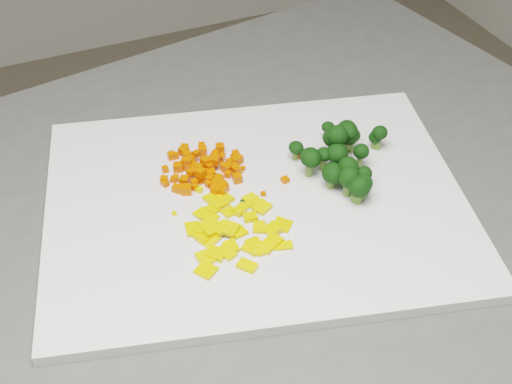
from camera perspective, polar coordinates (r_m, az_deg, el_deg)
name	(u,v)px	position (r m, az deg, el deg)	size (l,w,h in m)	color
cutting_board	(256,203)	(0.85, 0.00, -0.85)	(0.49, 0.38, 0.01)	silver
carrot_pile	(204,162)	(0.87, -4.18, 2.43)	(0.11, 0.11, 0.03)	#DF4002
pepper_pile	(230,228)	(0.79, -2.09, -2.92)	(0.13, 0.13, 0.02)	#E6B60C
broccoli_pile	(344,149)	(0.87, 7.05, 3.44)	(0.13, 0.13, 0.06)	black
carrot_cube_0	(187,190)	(0.85, -5.56, 0.19)	(0.01, 0.01, 0.01)	#DF4002
carrot_cube_1	(215,154)	(0.89, -3.27, 3.09)	(0.01, 0.01, 0.01)	#DF4002
carrot_cube_2	(182,168)	(0.88, -5.95, 1.96)	(0.01, 0.01, 0.01)	#DF4002
carrot_cube_3	(198,171)	(0.88, -4.63, 1.68)	(0.01, 0.01, 0.01)	#DF4002
carrot_cube_4	(185,149)	(0.91, -5.74, 3.48)	(0.01, 0.01, 0.01)	#DF4002
carrot_cube_5	(195,187)	(0.85, -4.90, 0.40)	(0.01, 0.01, 0.01)	#DF4002
carrot_cube_6	(194,172)	(0.86, -5.00, 1.64)	(0.01, 0.01, 0.01)	#DF4002
carrot_cube_7	(237,178)	(0.86, -1.51, 1.11)	(0.01, 0.01, 0.01)	#DF4002
carrot_cube_8	(191,158)	(0.90, -5.22, 2.75)	(0.01, 0.01, 0.01)	#DF4002
carrot_cube_9	(204,161)	(0.88, -4.16, 2.46)	(0.01, 0.01, 0.01)	#DF4002
carrot_cube_10	(164,180)	(0.87, -7.36, 0.97)	(0.01, 0.01, 0.01)	#DF4002
carrot_cube_11	(203,151)	(0.91, -4.30, 3.29)	(0.01, 0.01, 0.01)	#DF4002
carrot_cube_12	(206,161)	(0.87, -4.00, 2.46)	(0.01, 0.01, 0.01)	#DF4002
carrot_cube_13	(234,156)	(0.90, -1.77, 2.86)	(0.01, 0.01, 0.01)	#DF4002
carrot_cube_14	(219,179)	(0.86, -3.01, 1.06)	(0.01, 0.01, 0.01)	#DF4002
carrot_cube_15	(165,183)	(0.86, -7.26, 0.69)	(0.01, 0.01, 0.01)	#DF4002
carrot_cube_16	(223,166)	(0.88, -2.63, 2.07)	(0.01, 0.01, 0.01)	#DF4002
carrot_cube_17	(218,185)	(0.85, -3.09, 0.55)	(0.01, 0.01, 0.01)	#DF4002
carrot_cube_18	(221,158)	(0.89, -2.84, 2.76)	(0.01, 0.01, 0.01)	#DF4002
carrot_cube_19	(190,160)	(0.89, -5.33, 2.58)	(0.01, 0.01, 0.01)	#DF4002
carrot_cube_20	(217,158)	(0.90, -3.13, 2.77)	(0.01, 0.01, 0.01)	#DF4002
carrot_cube_21	(209,184)	(0.86, -3.80, 0.63)	(0.01, 0.01, 0.01)	#DF4002
carrot_cube_22	(238,159)	(0.89, -1.45, 2.62)	(0.01, 0.01, 0.01)	#DF4002
carrot_cube_23	(184,181)	(0.86, -5.75, 0.89)	(0.01, 0.01, 0.01)	#DF4002
carrot_cube_24	(211,174)	(0.87, -3.62, 1.44)	(0.01, 0.01, 0.01)	#DF4002
carrot_cube_25	(235,155)	(0.90, -1.67, 2.95)	(0.01, 0.01, 0.01)	#DF4002
carrot_cube_26	(229,166)	(0.88, -2.20, 2.07)	(0.01, 0.01, 0.01)	#DF4002
carrot_cube_27	(215,189)	(0.85, -3.27, 0.28)	(0.01, 0.01, 0.01)	#DF4002
carrot_cube_28	(209,166)	(0.87, -3.78, 2.09)	(0.01, 0.01, 0.01)	#DF4002
carrot_cube_29	(178,167)	(0.88, -6.27, 1.98)	(0.01, 0.01, 0.01)	#DF4002
carrot_cube_30	(184,161)	(0.89, -5.77, 2.46)	(0.01, 0.01, 0.01)	#DF4002
carrot_cube_31	(215,157)	(0.88, -3.29, 2.83)	(0.01, 0.01, 0.01)	#DF4002
carrot_cube_32	(209,179)	(0.86, -3.78, 1.05)	(0.01, 0.01, 0.01)	#DF4002
carrot_cube_33	(223,186)	(0.85, -2.64, 0.46)	(0.01, 0.01, 0.01)	#DF4002
carrot_cube_34	(201,145)	(0.92, -4.41, 3.75)	(0.01, 0.01, 0.01)	#DF4002
carrot_cube_35	(203,151)	(0.91, -4.29, 3.30)	(0.01, 0.01, 0.01)	#DF4002
carrot_cube_36	(227,168)	(0.88, -2.33, 1.93)	(0.01, 0.01, 0.01)	#DF4002
carrot_cube_37	(202,146)	(0.92, -4.35, 3.69)	(0.01, 0.01, 0.01)	#DF4002
carrot_cube_38	(220,148)	(0.91, -2.91, 3.51)	(0.01, 0.01, 0.01)	#DF4002
carrot_cube_39	(233,162)	(0.89, -1.83, 2.41)	(0.01, 0.01, 0.01)	#DF4002
carrot_cube_40	(236,154)	(0.90, -1.64, 3.09)	(0.01, 0.01, 0.01)	#DF4002
carrot_cube_41	(198,168)	(0.87, -4.63, 1.95)	(0.01, 0.01, 0.01)	#DF4002
carrot_cube_42	(211,161)	(0.89, -3.61, 2.50)	(0.01, 0.01, 0.01)	#DF4002
carrot_cube_43	(228,174)	(0.87, -2.24, 1.41)	(0.01, 0.01, 0.01)	#DF4002
carrot_cube_44	(216,190)	(0.85, -3.21, 0.15)	(0.01, 0.01, 0.01)	#DF4002
carrot_cube_45	(184,151)	(0.91, -5.82, 3.28)	(0.01, 0.01, 0.01)	#DF4002
carrot_cube_46	(171,156)	(0.90, -6.78, 2.91)	(0.01, 0.01, 0.01)	#DF4002
carrot_cube_47	(173,179)	(0.87, -6.62, 1.01)	(0.01, 0.01, 0.01)	#DF4002
carrot_cube_48	(217,158)	(0.90, -3.14, 2.73)	(0.01, 0.01, 0.01)	#DF4002
carrot_cube_49	(197,168)	(0.88, -4.74, 1.91)	(0.01, 0.01, 0.01)	#DF4002
carrot_cube_50	(230,162)	(0.89, -2.07, 2.39)	(0.01, 0.01, 0.01)	#DF4002
carrot_cube_51	(187,162)	(0.88, -5.50, 2.44)	(0.01, 0.01, 0.01)	#DF4002
carrot_cube_52	(234,167)	(0.88, -1.78, 2.01)	(0.01, 0.01, 0.01)	#DF4002
carrot_cube_53	(201,179)	(0.86, -4.40, 1.06)	(0.01, 0.01, 0.01)	#DF4002
carrot_cube_54	(215,161)	(0.88, -3.33, 2.51)	(0.01, 0.01, 0.01)	#DF4002
carrot_cube_55	(205,161)	(0.88, -4.12, 2.46)	(0.01, 0.01, 0.01)	#DF4002
carrot_cube_56	(191,172)	(0.86, -5.25, 1.57)	(0.01, 0.01, 0.01)	#DF4002
carrot_cube_57	(182,189)	(0.85, -5.97, 0.21)	(0.01, 0.01, 0.01)	#DF4002
carrot_cube_58	(175,156)	(0.90, -6.46, 2.90)	(0.01, 0.01, 0.01)	#DF4002
carrot_cube_59	(186,162)	(0.89, -5.66, 2.37)	(0.01, 0.01, 0.01)	#DF4002
carrot_cube_60	(201,173)	(0.86, -4.45, 1.54)	(0.01, 0.01, 0.01)	#DF4002
carrot_cube_61	(176,178)	(0.87, -6.43, 1.11)	(0.01, 0.01, 0.01)	#DF4002
carrot_cube_62	(191,162)	(0.89, -5.19, 2.37)	(0.01, 0.01, 0.01)	#DF4002
carrot_cube_63	(219,184)	(0.86, -2.96, 0.67)	(0.01, 0.01, 0.01)	#DF4002
carrot_cube_64	(192,165)	(0.89, -5.14, 2.15)	(0.01, 0.01, 0.01)	#DF4002
carrot_cube_65	(236,161)	(0.89, -1.59, 2.53)	(0.01, 0.01, 0.01)	#DF4002
carrot_cube_66	(196,154)	(0.89, -4.80, 3.06)	(0.01, 0.01, 0.01)	#DF4002
carrot_cube_67	(204,161)	(0.88, -4.19, 2.52)	(0.01, 0.01, 0.01)	#DF4002
carrot_cube_68	(237,170)	(0.87, -1.53, 1.74)	(0.01, 0.01, 0.01)	#DF4002
carrot_cube_69	(176,188)	(0.85, -6.40, 0.29)	(0.01, 0.01, 0.01)	#DF4002
carrot_cube_70	(165,169)	(0.88, -7.29, 1.82)	(0.01, 0.01, 0.01)	#DF4002
carrot_cube_71	(222,191)	(0.84, -2.74, 0.07)	(0.01, 0.01, 0.01)	#DF4002
carrot_cube_72	(194,183)	(0.86, -4.95, 0.75)	(0.01, 0.01, 0.01)	#DF4002
carrot_cube_73	(216,184)	(0.85, -3.19, 0.65)	(0.01, 0.01, 0.01)	#DF4002
carrot_cube_74	(188,156)	(0.90, -5.50, 2.91)	(0.01, 0.01, 0.01)	#DF4002
carrot_cube_75	(189,167)	(0.88, -5.35, 2.02)	(0.01, 0.01, 0.01)	#DF4002
pepper_chunk_0	(232,229)	(0.79, -1.93, -3.01)	(0.02, 0.01, 0.00)	#E6B60C
pepper_chunk_1	(262,207)	(0.83, 0.48, -1.23)	(0.02, 0.02, 0.01)	#E6B60C
pepper_chunk_2	(231,247)	(0.78, -2.01, -4.40)	(0.02, 0.01, 0.01)	#E6B60C
pepper_chunk_3	(201,213)	(0.82, -4.40, -1.69)	(0.01, 0.02, 0.00)	#E6B60C
pepper_chunk_4	(202,229)	(0.80, -4.32, -2.96)	(0.02, 0.02, 0.00)	#E6B60C
pepper_chunk_5	(216,254)	(0.77, -3.20, -4.96)	(0.02, 0.02, 0.01)	#E6B60C
pepper_chunk_6	(221,229)	(0.79, -2.79, -2.95)	(0.02, 0.02, 0.00)	#E6B60C
pepper_chunk_7	(212,199)	(0.84, -3.58, -0.55)	(0.02, 0.02, 0.00)	#E6B60C
pepper_chunk_8	(227,228)	(0.79, -2.37, -2.86)	(0.02, 0.01, 0.00)	#E6B60C
pepper_chunk_9	(224,198)	(0.84, -2.54, -0.50)	(0.02, 0.02, 0.00)	#E6B60C
pepper_chunk_10	(210,217)	(0.82, -3.73, -2.04)	(0.02, 0.02, 0.00)	#E6B60C
pepper_chunk_11	(250,247)	(0.78, -0.46, -4.43)	(0.02, 0.02, 0.00)	#E6B60C
pepper_chunk_12	(272,242)	(0.78, 1.31, -4.04)	(0.02, 0.02, 0.01)	#E6B60C
pepper_chunk_13	(205,258)	(0.77, -4.11, -5.30)	(0.02, 0.02, 0.00)	#E6B60C
pepper_chunk_14	(247,266)	(0.76, -0.71, -5.92)	(0.02, 0.01, 0.00)	#E6B60C
pepper_chunk_15	(252,201)	(0.83, -0.33, -0.76)	(0.02, 0.02, 0.00)	#E6B60C
pepper_chunk_16	(260,250)	(0.78, 0.34, -4.68)	(0.02, 0.01, 0.01)	#E6B60C
pepper_chunk_17	(257,248)	(0.78, 0.09, -4.51)	(0.02, 0.02, 0.00)	#E6B60C
pepper_chunk_18	(212,209)	(0.83, -3.51, -1.40)	(0.02, 0.01, 0.00)	#E6B60C
pepper_chunk_19	(229,212)	(0.82, -2.16, -1.60)	(0.02, 0.01, 0.00)	#E6B60C
pepper_chunk_20	(250,217)	(0.81, -0.45, -2.02)	(0.02, 0.01, 0.01)	#E6B60C
pepper_chunk_21	(204,236)	(0.79, -4.15, -3.55)	(0.02, 0.02, 0.00)	#E6B60C
pepper_chunk_22	(254,244)	(0.78, -0.14, -4.18)	(0.02, 0.02, 0.01)	#E6B60C
pepper_chunk_23	(272,229)	(0.80, 1.33, -3.00)	(0.02, 0.02, 0.01)	#E6B60C
pepper_chunk_24	(251,200)	(0.84, -0.44, -0.62)	(0.02, 0.02, 0.00)	#E6B60C
pepper_chunk_25	(213,230)	(0.79, -3.49, -3.08)	(0.02, 0.01, 0.00)	#E6B60C
pepper_chunk_26	(209,225)	(0.81, -3.78, -2.66)	(0.02, 0.02, 0.01)	#E6B60C
pepper_chunk_27	(283,225)	(0.81, 2.14, -2.62)	(0.02, 0.02, 0.00)	#E6B60C
pepper_chunk_28	(219,203)	(0.83, -3.01, -0.87)	(0.02, 0.02, 0.00)	#E6B60C
pepper_chunk_29	(239,232)	(0.80, -1.39, -3.22)	(0.02, 0.02, 0.00)	#E6B60C
pepper_chunk_30	(206,270)	(0.76, -4.03, -6.28)	(0.02, 0.02, 0.00)	#E6B60C
pepper_chunk_31	(210,240)	(0.79, -3.71, -3.81)	(0.02, 0.02, 0.00)	#E6B60C
pepper_chunk_32	(226,253)	(0.77, -2.38, -4.87)	(0.02, 0.01, 0.00)	#E6B60C
pepper_chunk_33	(283,246)	(0.78, 2.19, -4.32)	(0.02, 0.01, 0.00)	#E6B60C
pepper_chunk_34	(220,227)	(0.80, -2.91, -2.82)	(0.02, 0.01, 0.01)	#E6B60C
pepper_chunk_35	(193,229)	(0.80, -5.02, -2.94)	(0.02, 0.02, 0.00)	#E6B60C
pepper_chunk_36	(259,227)	(0.80, 0.26, -2.83)	(0.01, 0.02, 0.00)	#E6B60C
pepper_chunk_37	(241,209)	(0.82, -1.24, -1.40)	(0.02, 0.01, 0.01)	#E6B60C
broccoli_floret_0	(378,138)	(0.92, 9.77, 4.24)	(0.03, 0.03, 0.03)	black
broccoli_floret_1	(346,137)	(0.91, 7.19, 4.39)	(0.04, 0.04, 0.04)	black
broccoli_floret_2	(374,141)	(0.92, 9.46, 4.07)	(0.02, 0.02, 0.02)	black
broccoli_floret_3	(327,131)	(0.93, 5.73, 4.87)	(0.02, 0.02, 0.03)	black
broccoli_floret_4	(331,177)	(0.85, 6.04, 1.21)	(0.03, 0.03, 0.03)	black
broccoli_floret_5	(363,177)	(0.86, 8.54, 1.19)	(0.03, 0.03, 0.03)	black
broccoli_floret_6	(351,141)	(0.91, 7.65, 4.08)	(0.03, 0.03, 0.03)	black
broccoli_floret_7	(346,135)	(0.89, 7.24, 4.52)	(0.03, 0.03, 0.03)	black
broccoli_floret_8	(336,158)	(0.88, 6.42, 2.69)	(0.04, 0.04, 0.04)	black
broccoli_floret_9	(355,190)	(0.84, 7.94, 0.16)	(0.03, 0.03, 0.03)	black
broccoli_floret_10	(336,140)	(0.88, 6.45, 4.18)	(0.04, 0.04, 0.03)	black
broccoli_floret_11	(348,183)	(0.84, 7.37, 0.74)	(0.04, 0.04, 0.04)	black
broccoli_floret_12	(347,139)	(0.90, 7.32, 4.24)	(0.03, 0.03, 0.03)	black
broccoli_floret_13	(347,172)	(0.86, 7.29, 1.60)	(0.03, 0.03, 0.03)	black
broccoli_floret_14	(323,160)	(0.88, 5.37, 2.60)	(0.03, 0.03, 0.03)	black
broccoli_floret_15	(360,157)	(0.88, 8.32, 2.78)	(0.03, 0.03, 0.03)	black
broccoli_floret_16	(362,188)	(0.84, 8.48, 0.31)	(0.03, 0.03, 0.03)	black
broccoli_floret_17	(332,143)	(0.90, 6.09, 3.93)	(0.04, 0.04, 0.04)	black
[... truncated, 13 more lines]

